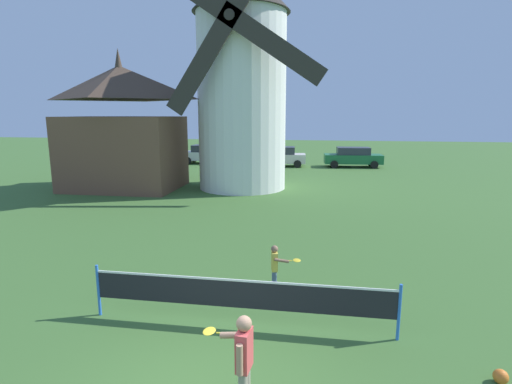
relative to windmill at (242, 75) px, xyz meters
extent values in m
cylinder|color=white|center=(0.00, 0.02, -1.52)|extent=(4.84, 4.84, 9.39)
cylinder|color=#28231E|center=(0.00, -2.64, 2.43)|extent=(0.50, 0.60, 0.50)
cube|color=#332D28|center=(0.00, -2.79, 2.43)|extent=(6.52, 0.12, 9.18)
cube|color=#332D28|center=(0.00, -2.79, 2.43)|extent=(9.18, 0.12, 6.52)
cylinder|color=blue|center=(-0.14, -14.95, -5.66)|extent=(0.06, 0.06, 1.10)
cylinder|color=blue|center=(5.84, -14.95, -5.66)|extent=(0.06, 0.06, 1.10)
cube|color=black|center=(2.85, -14.95, -5.54)|extent=(5.94, 0.01, 0.55)
cube|color=white|center=(2.85, -14.95, -5.24)|extent=(5.94, 0.02, 0.04)
cube|color=#DB4C4C|center=(3.36, -17.17, -5.27)|extent=(0.21, 0.34, 0.58)
sphere|color=tan|center=(3.36, -17.17, -4.88)|extent=(0.22, 0.22, 0.22)
cylinder|color=tan|center=(3.33, -17.37, -5.29)|extent=(0.09, 0.09, 0.44)
cylinder|color=tan|center=(3.18, -16.96, -5.18)|extent=(0.45, 0.14, 0.17)
cylinder|color=yellow|center=(3.01, -16.94, -5.18)|extent=(0.22, 0.05, 0.04)
ellipsoid|color=yellow|center=(2.79, -16.92, -5.18)|extent=(0.21, 0.26, 0.03)
cylinder|color=slate|center=(3.32, -13.13, -5.96)|extent=(0.10, 0.10, 0.51)
cylinder|color=slate|center=(3.35, -13.27, -5.96)|extent=(0.10, 0.10, 0.51)
cube|color=#E5CC4C|center=(3.33, -13.20, -5.48)|extent=(0.19, 0.27, 0.45)
sphere|color=#89664C|center=(3.33, -13.20, -5.18)|extent=(0.17, 0.17, 0.17)
cylinder|color=#89664C|center=(3.30, -13.05, -5.50)|extent=(0.07, 0.07, 0.34)
cylinder|color=#89664C|center=(3.51, -13.31, -5.41)|extent=(0.35, 0.15, 0.13)
cylinder|color=yellow|center=(3.64, -13.28, -5.41)|extent=(0.22, 0.07, 0.04)
ellipsoid|color=yellow|center=(3.86, -13.23, -5.41)|extent=(0.23, 0.27, 0.03)
sphere|color=orange|center=(7.20, -15.97, -6.10)|extent=(0.23, 0.23, 0.23)
cube|color=red|center=(-10.35, 10.60, -5.56)|extent=(4.05, 2.03, 0.70)
cube|color=#2D333D|center=(-10.35, 10.60, -4.93)|extent=(2.32, 1.68, 0.56)
cylinder|color=black|center=(-9.09, 11.56, -5.91)|extent=(0.61, 0.23, 0.60)
cylinder|color=black|center=(-8.94, 9.86, -5.91)|extent=(0.61, 0.23, 0.60)
cylinder|color=black|center=(-11.75, 11.33, -5.91)|extent=(0.61, 0.23, 0.60)
cylinder|color=black|center=(-11.60, 9.63, -5.91)|extent=(0.61, 0.23, 0.60)
cube|color=silver|center=(-5.18, 10.74, -5.56)|extent=(4.09, 1.71, 0.70)
cube|color=#2D333D|center=(-5.18, 10.74, -4.93)|extent=(2.29, 1.50, 0.56)
cylinder|color=black|center=(-3.79, 11.59, -5.91)|extent=(0.60, 0.18, 0.60)
cylinder|color=black|center=(-3.79, 9.89, -5.91)|extent=(0.60, 0.18, 0.60)
cylinder|color=black|center=(-6.57, 11.59, -5.91)|extent=(0.60, 0.18, 0.60)
cylinder|color=black|center=(-6.57, 9.89, -5.91)|extent=(0.60, 0.18, 0.60)
cube|color=silver|center=(1.25, 9.85, -5.56)|extent=(3.99, 1.96, 0.70)
cube|color=#2D333D|center=(1.25, 9.85, -4.93)|extent=(2.27, 1.64, 0.56)
cylinder|color=black|center=(2.51, 10.78, -5.91)|extent=(0.61, 0.22, 0.60)
cylinder|color=black|center=(2.63, 9.09, -5.91)|extent=(0.61, 0.22, 0.60)
cylinder|color=black|center=(-0.12, 10.60, -5.91)|extent=(0.61, 0.22, 0.60)
cylinder|color=black|center=(-0.01, 8.91, -5.91)|extent=(0.61, 0.22, 0.60)
cube|color=#1E6638|center=(6.93, 10.27, -5.56)|extent=(4.56, 1.95, 0.70)
cube|color=#2D333D|center=(6.93, 10.27, -4.93)|extent=(2.59, 1.64, 0.56)
cylinder|color=black|center=(8.40, 11.21, -5.91)|extent=(0.61, 0.21, 0.60)
cylinder|color=black|center=(8.50, 9.51, -5.91)|extent=(0.61, 0.21, 0.60)
cylinder|color=black|center=(5.37, 11.04, -5.91)|extent=(0.61, 0.21, 0.60)
cylinder|color=black|center=(5.46, 9.34, -5.91)|extent=(0.61, 0.21, 0.60)
cube|color=brown|center=(-6.50, -1.20, -4.21)|extent=(6.03, 4.44, 4.00)
pyramid|color=#423328|center=(-6.50, -1.20, -0.41)|extent=(6.33, 4.66, 1.80)
cone|color=#423328|center=(-6.50, -1.20, 0.49)|extent=(0.70, 0.70, 1.80)
camera|label=1|loc=(4.30, -22.05, -2.08)|focal=28.00mm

